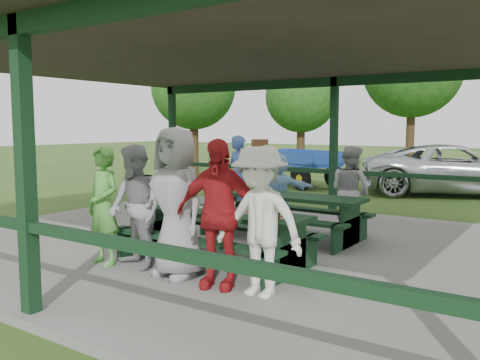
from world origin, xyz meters
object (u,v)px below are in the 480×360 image
Objects in this scene: contestant_red at (218,214)px; spectator_grey at (350,191)px; contestant_grey_left at (135,207)px; pickup_truck at (456,170)px; picnic_table_near at (215,229)px; contestant_green at (103,206)px; spectator_blue at (239,175)px; contestant_white_fedora at (260,221)px; farm_trailer at (300,167)px; contestant_grey_mid at (176,203)px; picnic_table_far at (282,209)px; spectator_lblue at (278,189)px.

contestant_red is 1.12× the size of spectator_grey.
contestant_grey_left is 11.33m from pickup_truck.
picnic_table_near is 1.70× the size of contestant_green.
contestant_white_fedora is at bearing 144.63° from spectator_blue.
farm_trailer is at bearing -56.42° from spectator_blue.
farm_trailer is (-4.36, 10.51, -0.34)m from contestant_red.
contestant_grey_mid is (1.22, 0.13, 0.13)m from contestant_green.
spectator_lblue is (-0.55, 0.80, 0.23)m from picnic_table_far.
contestant_grey_left is (-0.73, -0.82, 0.36)m from picnic_table_near.
spectator_blue is (-0.71, 4.39, 0.04)m from contestant_green.
contestant_green is 4.25m from spectator_grey.
pickup_truck is (3.06, 6.90, -0.22)m from spectator_blue.
contestant_grey_left is at bearing -179.13° from contestant_white_fedora.
contestant_red reaches higher than contestant_white_fedora.
contestant_grey_mid is 4.68m from spectator_blue.
picnic_table_near is 2.87m from spectator_lblue.
contestant_grey_left is at bearing -171.14° from contestant_grey_mid.
contestant_grey_mid is at bearing 179.87° from contestant_white_fedora.
farm_trailer is (-3.08, 6.86, -0.17)m from spectator_lblue.
spectator_blue is at bearing 142.38° from picnic_table_far.
contestant_red is (0.73, -2.85, 0.41)m from picnic_table_far.
pickup_truck is (1.70, 7.56, -0.07)m from spectator_lblue.
contestant_grey_mid reaches higher than farm_trailer.
picnic_table_near is at bearing 96.73° from contestant_grey_mid.
spectator_blue reaches higher than picnic_table_far.
contestant_grey_mid is at bearing -89.29° from picnic_table_far.
contestant_grey_left is 1.98m from contestant_white_fedora.
contestant_green reaches higher than picnic_table_near.
contestant_grey_mid is at bearing 151.32° from pickup_truck.
farm_trailer reaches higher than picnic_table_far.
spectator_blue is 1.09× the size of spectator_grey.
farm_trailer is at bearing 117.05° from contestant_grey_mid.
picnic_table_far is 1.24m from spectator_grey.
spectator_grey is (2.83, -0.70, -0.07)m from spectator_blue.
contestant_green is at bearing 58.47° from spectator_lblue.
picnic_table_near is 0.52× the size of pickup_truck.
pickup_truck reaches higher than picnic_table_near.
picnic_table_far is at bearing 75.74° from contestant_green.
contestant_green is 10.87m from farm_trailer.
contestant_red is at bearing -177.47° from contestant_white_fedora.
picnic_table_far is 1.73× the size of contestant_green.
contestant_green is 3.78m from spectator_lblue.
contestant_grey_left reaches higher than farm_trailer.
spectator_grey is at bearing -175.94° from spectator_blue.
pickup_truck is at bearing 86.01° from contestant_green.
contestant_white_fedora is (1.27, -0.04, -0.09)m from contestant_grey_mid.
spectator_blue is 7.55m from pickup_truck.
contestant_grey_mid is at bearing 161.18° from contestant_red.
contestant_grey_left is 0.95× the size of contestant_red.
picnic_table_near is at bearing 64.36° from contestant_grey_left.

